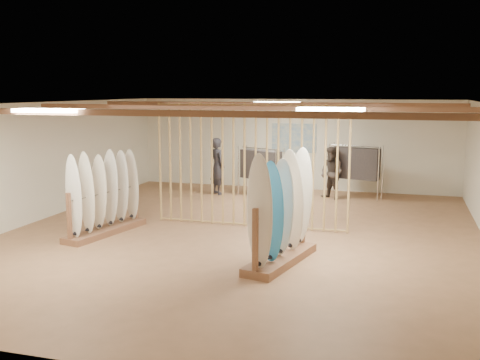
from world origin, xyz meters
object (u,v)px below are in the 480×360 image
(shopper_a, at_px, (218,162))
(clothing_rack_a, at_px, (261,165))
(rack_right, at_px, (281,227))
(rack_left, at_px, (105,206))
(shopper_b, at_px, (332,170))
(clothing_rack_b, at_px, (355,163))

(shopper_a, bearing_deg, clothing_rack_a, -142.00)
(clothing_rack_a, relative_size, shopper_a, 0.77)
(clothing_rack_a, height_order, shopper_a, shopper_a)
(rack_right, xyz_separation_m, clothing_rack_a, (-1.90, 6.01, 0.27))
(rack_left, xyz_separation_m, rack_right, (4.09, -1.00, 0.07))
(rack_right, relative_size, shopper_b, 1.27)
(rack_left, relative_size, shopper_a, 1.19)
(rack_right, bearing_deg, clothing_rack_a, 120.27)
(rack_left, bearing_deg, clothing_rack_a, 77.45)
(rack_left, distance_m, clothing_rack_b, 7.38)
(clothing_rack_b, height_order, shopper_b, shopper_b)
(rack_right, xyz_separation_m, shopper_a, (-3.25, 6.11, 0.28))
(shopper_b, bearing_deg, clothing_rack_a, -136.26)
(clothing_rack_b, xyz_separation_m, shopper_b, (-0.63, -0.30, -0.17))
(rack_left, relative_size, rack_right, 1.05)
(clothing_rack_b, height_order, shopper_a, shopper_a)
(shopper_b, bearing_deg, rack_left, -92.30)
(rack_left, xyz_separation_m, shopper_b, (4.20, 5.28, 0.24))
(clothing_rack_a, relative_size, clothing_rack_b, 0.94)
(rack_left, height_order, clothing_rack_a, rack_left)
(rack_left, height_order, clothing_rack_b, rack_left)
(rack_left, distance_m, rack_right, 4.21)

